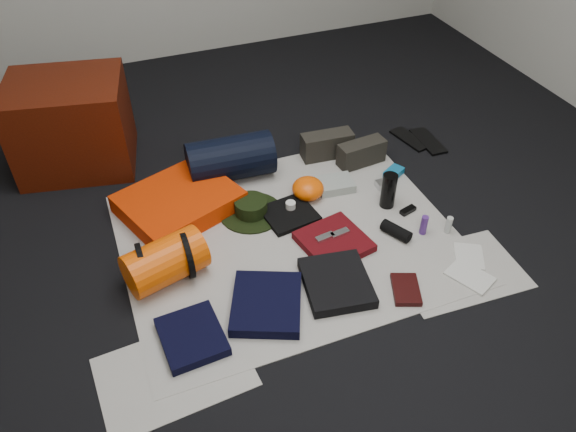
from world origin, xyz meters
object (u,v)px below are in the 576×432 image
object	(u,v)px
navy_duffel	(230,158)
compact_camera	(385,184)
paperback_book	(406,289)
stuff_sack	(165,261)
water_bottle	(389,191)
red_cabinet	(72,124)
sleeping_pad	(179,202)

from	to	relation	value
navy_duffel	compact_camera	distance (m)	0.86
compact_camera	paperback_book	size ratio (longest dim) A/B	0.54
stuff_sack	water_bottle	xyz separation A→B (m)	(1.18, 0.09, -0.01)
red_cabinet	compact_camera	size ratio (longest dim) A/B	6.32
red_cabinet	sleeping_pad	xyz separation A→B (m)	(0.43, -0.64, -0.20)
compact_camera	stuff_sack	bearing A→B (deg)	-168.39
navy_duffel	water_bottle	distance (m)	0.87
red_cabinet	stuff_sack	size ratio (longest dim) A/B	1.72
sleeping_pad	paperback_book	bearing A→B (deg)	-49.05
navy_duffel	stuff_sack	bearing A→B (deg)	-124.72
stuff_sack	sleeping_pad	bearing A→B (deg)	70.43
paperback_book	compact_camera	bearing A→B (deg)	90.00
water_bottle	sleeping_pad	bearing A→B (deg)	160.34
stuff_sack	red_cabinet	bearing A→B (deg)	103.72
navy_duffel	compact_camera	xyz separation A→B (m)	(0.75, -0.40, -0.10)
sleeping_pad	stuff_sack	xyz separation A→B (m)	(-0.16, -0.46, 0.05)
compact_camera	water_bottle	bearing A→B (deg)	-113.72
sleeping_pad	water_bottle	distance (m)	1.09
sleeping_pad	red_cabinet	bearing A→B (deg)	124.00
navy_duffel	paperback_book	bearing A→B (deg)	-63.41
stuff_sack	paperback_book	xyz separation A→B (m)	(0.97, -0.47, -0.09)
sleeping_pad	stuff_sack	distance (m)	0.49
red_cabinet	water_bottle	size ratio (longest dim) A/B	3.13
compact_camera	paperback_book	world-z (taller)	compact_camera
sleeping_pad	paperback_book	distance (m)	1.23
navy_duffel	paperback_book	world-z (taller)	navy_duffel
sleeping_pad	compact_camera	distance (m)	1.11
sleeping_pad	water_bottle	bearing A→B (deg)	-19.66
water_bottle	compact_camera	size ratio (longest dim) A/B	2.02
stuff_sack	navy_duffel	bearing A→B (deg)	51.73
red_cabinet	paperback_book	xyz separation A→B (m)	(1.23, -1.56, -0.23)
water_bottle	red_cabinet	bearing A→B (deg)	145.40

